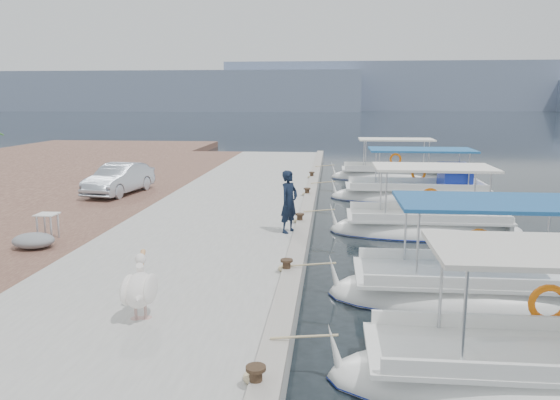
{
  "coord_description": "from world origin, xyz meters",
  "views": [
    {
      "loc": [
        0.62,
        -15.24,
        4.37
      ],
      "look_at": [
        -1.0,
        1.75,
        1.2
      ],
      "focal_mm": 35.0,
      "sensor_mm": 36.0,
      "label": 1
    }
  ],
  "objects_px": {
    "fishing_caique_e": "(392,177)",
    "parked_car": "(119,179)",
    "pelican": "(140,288)",
    "fishing_caique_d": "(417,195)",
    "fishing_caique_b": "(476,294)",
    "fishing_caique_a": "(549,382)",
    "fishing_caique_c": "(426,230)",
    "fisherman": "(289,202)"
  },
  "relations": [
    {
      "from": "pelican",
      "to": "fisherman",
      "type": "relative_size",
      "value": 0.78
    },
    {
      "from": "fishing_caique_d",
      "to": "fishing_caique_e",
      "type": "bearing_deg",
      "value": 94.41
    },
    {
      "from": "fisherman",
      "to": "fishing_caique_d",
      "type": "bearing_deg",
      "value": 1.66
    },
    {
      "from": "fishing_caique_a",
      "to": "fishing_caique_d",
      "type": "distance_m",
      "value": 16.18
    },
    {
      "from": "fishing_caique_b",
      "to": "fishing_caique_d",
      "type": "relative_size",
      "value": 0.88
    },
    {
      "from": "fishing_caique_c",
      "to": "fisherman",
      "type": "height_order",
      "value": "fisherman"
    },
    {
      "from": "fishing_caique_d",
      "to": "fishing_caique_e",
      "type": "distance_m",
      "value": 6.22
    },
    {
      "from": "fishing_caique_a",
      "to": "fisherman",
      "type": "xyz_separation_m",
      "value": [
        -4.58,
        7.58,
        1.29
      ]
    },
    {
      "from": "fishing_caique_d",
      "to": "fishing_caique_e",
      "type": "height_order",
      "value": "same"
    },
    {
      "from": "parked_car",
      "to": "fisherman",
      "type": "bearing_deg",
      "value": -29.76
    },
    {
      "from": "fishing_caique_b",
      "to": "pelican",
      "type": "xyz_separation_m",
      "value": [
        -6.58,
        -2.89,
        0.94
      ]
    },
    {
      "from": "fisherman",
      "to": "parked_car",
      "type": "bearing_deg",
      "value": 83.75
    },
    {
      "from": "fishing_caique_c",
      "to": "parked_car",
      "type": "height_order",
      "value": "fishing_caique_c"
    },
    {
      "from": "fishing_caique_b",
      "to": "fishing_caique_c",
      "type": "distance_m",
      "value": 6.06
    },
    {
      "from": "fishing_caique_a",
      "to": "fisherman",
      "type": "relative_size",
      "value": 3.71
    },
    {
      "from": "fishing_caique_c",
      "to": "fishing_caique_e",
      "type": "distance_m",
      "value": 12.5
    },
    {
      "from": "fishing_caique_a",
      "to": "fisherman",
      "type": "bearing_deg",
      "value": 121.13
    },
    {
      "from": "fishing_caique_e",
      "to": "pelican",
      "type": "relative_size",
      "value": 4.71
    },
    {
      "from": "fishing_caique_c",
      "to": "pelican",
      "type": "distance_m",
      "value": 11.09
    },
    {
      "from": "fishing_caique_a",
      "to": "fishing_caique_c",
      "type": "relative_size",
      "value": 1.07
    },
    {
      "from": "fishing_caique_e",
      "to": "parked_car",
      "type": "relative_size",
      "value": 1.76
    },
    {
      "from": "fishing_caique_c",
      "to": "parked_car",
      "type": "xyz_separation_m",
      "value": [
        -11.84,
        3.61,
        1.0
      ]
    },
    {
      "from": "fishing_caique_e",
      "to": "parked_car",
      "type": "distance_m",
      "value": 14.99
    },
    {
      "from": "fishing_caique_b",
      "to": "parked_car",
      "type": "height_order",
      "value": "fishing_caique_b"
    },
    {
      "from": "fishing_caique_c",
      "to": "fishing_caique_e",
      "type": "bearing_deg",
      "value": 89.11
    },
    {
      "from": "fishing_caique_b",
      "to": "fishing_caique_c",
      "type": "height_order",
      "value": "same"
    },
    {
      "from": "fishing_caique_d",
      "to": "parked_car",
      "type": "height_order",
      "value": "fishing_caique_d"
    },
    {
      "from": "fishing_caique_c",
      "to": "fishing_caique_b",
      "type": "bearing_deg",
      "value": -89.04
    },
    {
      "from": "fishing_caique_d",
      "to": "fisherman",
      "type": "distance_m",
      "value": 10.02
    },
    {
      "from": "fishing_caique_a",
      "to": "parked_car",
      "type": "relative_size",
      "value": 1.78
    },
    {
      "from": "parked_car",
      "to": "fishing_caique_d",
      "type": "bearing_deg",
      "value": 20.6
    },
    {
      "from": "fishing_caique_d",
      "to": "fisherman",
      "type": "height_order",
      "value": "fisherman"
    },
    {
      "from": "fishing_caique_a",
      "to": "fishing_caique_b",
      "type": "distance_m",
      "value": 3.82
    },
    {
      "from": "fishing_caique_c",
      "to": "pelican",
      "type": "bearing_deg",
      "value": -125.93
    },
    {
      "from": "fishing_caique_d",
      "to": "pelican",
      "type": "xyz_separation_m",
      "value": [
        -7.16,
        -15.24,
        0.88
      ]
    },
    {
      "from": "pelican",
      "to": "fisherman",
      "type": "height_order",
      "value": "fisherman"
    },
    {
      "from": "fishing_caique_d",
      "to": "fishing_caique_e",
      "type": "relative_size",
      "value": 1.11
    },
    {
      "from": "fishing_caique_a",
      "to": "fishing_caique_e",
      "type": "xyz_separation_m",
      "value": [
        -0.04,
        22.37,
        -0.0
      ]
    },
    {
      "from": "pelican",
      "to": "fishing_caique_a",
      "type": "bearing_deg",
      "value": -7.88
    },
    {
      "from": "fishing_caique_b",
      "to": "fishing_caique_d",
      "type": "bearing_deg",
      "value": 87.35
    },
    {
      "from": "fishing_caique_d",
      "to": "fisherman",
      "type": "relative_size",
      "value": 4.07
    },
    {
      "from": "fishing_caique_e",
      "to": "parked_car",
      "type": "height_order",
      "value": "fishing_caique_e"
    }
  ]
}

